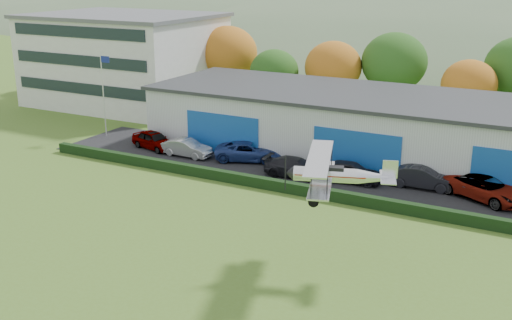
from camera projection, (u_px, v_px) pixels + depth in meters
The scene contains 16 objects.
ground at pixel (120, 283), 31.84m from camera, with size 300.00×300.00×0.00m, color #4A6B22.
apron at pixel (326, 175), 48.18m from camera, with size 48.00×9.00×0.05m, color black.
hedge at pixel (301, 190), 44.02m from camera, with size 46.00×0.60×0.80m, color black.
hangar at pixel (380, 126), 52.37m from camera, with size 40.60×12.60×5.30m.
office_block at pixel (125, 59), 72.29m from camera, with size 20.60×15.60×10.40m.
flagpole at pixel (104, 87), 57.84m from camera, with size 1.05×0.10×8.00m.
tree_belt at pixel (379, 67), 63.99m from camera, with size 75.70×13.22×10.12m.
distant_hills at pixel (473, 85), 155.64m from camera, with size 430.00×196.00×56.00m.
car_0 at pixel (154, 140), 54.90m from camera, with size 1.87×4.65×1.59m, color gray.
car_1 at pixel (187, 148), 52.75m from camera, with size 1.56×4.48×1.48m, color silver.
car_2 at pixel (249, 151), 51.56m from camera, with size 2.61×5.65×1.57m, color navy.
car_3 at pixel (296, 167), 47.58m from camera, with size 2.08×5.12×1.49m, color black.
car_4 at pixel (350, 172), 46.42m from camera, with size 1.93×4.81×1.64m, color black.
car_5 at pixel (423, 177), 45.20m from camera, with size 1.75×5.02×1.65m, color black.
car_6 at pixel (485, 188), 42.94m from camera, with size 2.72×5.91×1.64m, color gray.
biplane at pixel (335, 174), 32.11m from camera, with size 5.86×6.61×2.48m.
Camera 1 is at (19.57, -21.84, 15.63)m, focal length 43.41 mm.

